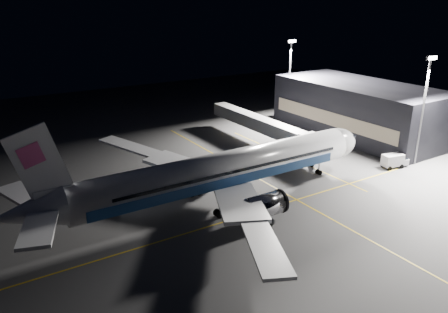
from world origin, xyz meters
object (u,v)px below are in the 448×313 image
at_px(floodlight_mast_south, 424,101).
at_px(safety_cone_c, 167,175).
at_px(service_truck, 395,160).
at_px(safety_cone_a, 199,190).
at_px(airliner, 218,172).
at_px(jet_bridge, 266,126).
at_px(safety_cone_b, 215,184).
at_px(floodlight_mast_north, 290,73).
at_px(baggage_tug, 123,180).

height_order(floodlight_mast_south, safety_cone_c, floodlight_mast_south).
bearing_deg(service_truck, safety_cone_a, 175.56).
xyz_separation_m(airliner, safety_cone_c, (-2.31, 13.91, -4.87)).
bearing_deg(service_truck, jet_bridge, 130.42).
bearing_deg(safety_cone_a, safety_cone_b, 13.01).
bearing_deg(floodlight_mast_north, service_truck, -97.46).
bearing_deg(baggage_tug, airliner, -57.30).
height_order(jet_bridge, floodlight_mast_north, floodlight_mast_north).
xyz_separation_m(floodlight_mast_north, floodlight_mast_south, (0.00, -38.00, 0.00)).
distance_m(jet_bridge, service_truck, 26.75).
relative_size(safety_cone_a, safety_cone_c, 1.16).
relative_size(airliner, safety_cone_c, 105.07).
xyz_separation_m(baggage_tug, safety_cone_a, (9.51, -9.72, -0.52)).
xyz_separation_m(jet_bridge, safety_cone_b, (-20.05, -12.22, -4.24)).
height_order(jet_bridge, safety_cone_b, jet_bridge).
bearing_deg(floodlight_mast_north, safety_cone_a, -147.10).
xyz_separation_m(floodlight_mast_north, safety_cone_c, (-43.39, -18.08, -12.08)).
bearing_deg(safety_cone_b, baggage_tug, 146.10).
distance_m(floodlight_mast_south, safety_cone_a, 44.80).
bearing_deg(jet_bridge, safety_cone_b, -148.64).
relative_size(jet_bridge, safety_cone_c, 58.79).
distance_m(airliner, safety_cone_c, 14.91).
relative_size(airliner, safety_cone_a, 90.41).
bearing_deg(service_truck, baggage_tug, 167.71).
bearing_deg(airliner, jet_bridge, 38.04).
distance_m(floodlight_mast_north, baggage_tug, 55.29).
bearing_deg(baggage_tug, safety_cone_b, -35.86).
bearing_deg(safety_cone_b, floodlight_mast_south, -17.30).
distance_m(service_truck, safety_cone_b, 34.95).
bearing_deg(safety_cone_c, floodlight_mast_north, 22.62).
height_order(floodlight_mast_south, baggage_tug, floodlight_mast_south).
distance_m(jet_bridge, safety_cone_b, 23.86).
distance_m(airliner, floodlight_mast_north, 52.56).
height_order(jet_bridge, service_truck, jet_bridge).
distance_m(jet_bridge, baggage_tug, 33.62).
xyz_separation_m(floodlight_mast_south, safety_cone_a, (-41.73, 11.00, -12.03)).
xyz_separation_m(safety_cone_a, safety_cone_b, (3.68, 0.85, -0.00)).
distance_m(airliner, jet_bridge, 29.31).
distance_m(jet_bridge, safety_cone_c, 26.08).
bearing_deg(airliner, safety_cone_a, 97.48).
bearing_deg(baggage_tug, safety_cone_c, -7.77).
distance_m(safety_cone_b, safety_cone_c, 9.67).
bearing_deg(floodlight_mast_north, airliner, -142.09).
bearing_deg(safety_cone_c, safety_cone_b, -56.49).
bearing_deg(jet_bridge, service_truck, -60.31).
relative_size(floodlight_mast_south, safety_cone_b, 30.54).
bearing_deg(service_truck, safety_cone_c, 164.59).
height_order(service_truck, baggage_tug, service_truck).
relative_size(airliner, safety_cone_b, 90.71).
xyz_separation_m(airliner, baggage_tug, (-10.17, 14.70, -4.30)).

